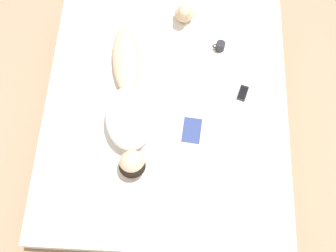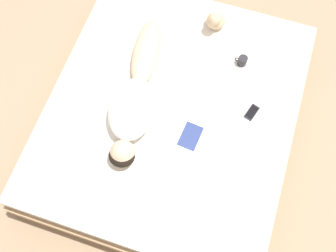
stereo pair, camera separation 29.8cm
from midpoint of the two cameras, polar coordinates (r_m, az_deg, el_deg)
name	(u,v)px [view 1 (the left image)]	position (r m, az deg, el deg)	size (l,w,h in m)	color
ground_plane	(166,130)	(3.56, -2.66, -0.87)	(12.00, 12.00, 0.00)	#9E8466
bed	(166,119)	(3.33, -2.84, 0.65)	(1.98, 2.27, 0.50)	tan
person	(129,108)	(3.01, -8.54, 2.32)	(0.44, 1.34, 0.24)	#DBB28E
open_magazine	(205,132)	(3.01, 2.63, -1.29)	(0.46, 0.34, 0.01)	white
coffee_mug	(220,46)	(3.33, 5.02, 11.18)	(0.11, 0.07, 0.09)	#232328
cell_phone	(243,93)	(3.18, 8.20, 4.44)	(0.11, 0.15, 0.01)	black
plush_toy	(184,13)	(3.44, -0.19, 15.79)	(0.16, 0.19, 0.23)	#D1B289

